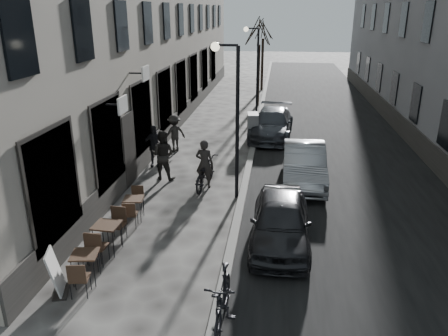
% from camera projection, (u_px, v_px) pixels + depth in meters
% --- Properties ---
extents(ground, '(120.00, 120.00, 0.00)m').
position_uv_depth(ground, '(209.00, 311.00, 9.26)').
color(ground, '#322F2D').
rests_on(ground, ground).
extents(road, '(7.30, 60.00, 0.00)m').
position_uv_depth(road, '(325.00, 127.00, 23.72)').
color(road, black).
rests_on(road, ground).
extents(kerb, '(0.25, 60.00, 0.12)m').
position_uv_depth(kerb, '(258.00, 123.00, 24.13)').
color(kerb, slate).
rests_on(kerb, ground).
extents(streetlamp_near, '(0.90, 0.28, 5.09)m').
position_uv_depth(streetlamp_near, '(232.00, 105.00, 13.79)').
color(streetlamp_near, black).
rests_on(streetlamp_near, ground).
extents(streetlamp_far, '(0.90, 0.28, 5.09)m').
position_uv_depth(streetlamp_far, '(255.00, 62.00, 24.97)').
color(streetlamp_far, black).
rests_on(streetlamp_far, ground).
extents(tree_near, '(2.40, 2.40, 5.70)m').
position_uv_depth(tree_near, '(259.00, 32.00, 27.24)').
color(tree_near, black).
rests_on(tree_near, ground).
extents(tree_far, '(2.40, 2.40, 5.70)m').
position_uv_depth(tree_far, '(263.00, 28.00, 32.83)').
color(tree_far, black).
rests_on(tree_far, ground).
extents(bistro_set_a, '(0.69, 1.51, 0.87)m').
position_uv_depth(bistro_set_a, '(86.00, 264.00, 10.15)').
color(bistro_set_a, black).
rests_on(bistro_set_a, ground).
extents(bistro_set_b, '(0.68, 1.61, 0.94)m').
position_uv_depth(bistro_set_b, '(108.00, 235.00, 11.38)').
color(bistro_set_b, black).
rests_on(bistro_set_b, ground).
extents(bistro_set_c, '(0.63, 1.43, 0.82)m').
position_uv_depth(bistro_set_c, '(134.00, 206.00, 13.17)').
color(bistro_set_c, black).
rests_on(bistro_set_c, ground).
extents(sign_board, '(0.53, 0.68, 1.07)m').
position_uv_depth(sign_board, '(57.00, 276.00, 9.72)').
color(sign_board, black).
rests_on(sign_board, ground).
extents(utility_cabinet, '(0.59, 0.96, 1.36)m').
position_uv_depth(utility_cabinet, '(253.00, 127.00, 20.91)').
color(utility_cabinet, slate).
rests_on(utility_cabinet, ground).
extents(bicycle, '(0.95, 2.11, 1.07)m').
position_uv_depth(bicycle, '(205.00, 173.00, 15.54)').
color(bicycle, black).
rests_on(bicycle, ground).
extents(cyclist_rider, '(0.69, 0.49, 1.76)m').
position_uv_depth(cyclist_rider, '(204.00, 164.00, 15.43)').
color(cyclist_rider, '#282522').
rests_on(cyclist_rider, ground).
extents(pedestrian_near, '(1.01, 0.85, 1.87)m').
position_uv_depth(pedestrian_near, '(163.00, 155.00, 16.17)').
color(pedestrian_near, black).
rests_on(pedestrian_near, ground).
extents(pedestrian_mid, '(1.21, 1.15, 1.64)m').
position_uv_depth(pedestrian_mid, '(174.00, 133.00, 19.41)').
color(pedestrian_mid, '#272522').
rests_on(pedestrian_mid, ground).
extents(pedestrian_far, '(1.04, 0.53, 1.71)m').
position_uv_depth(pedestrian_far, '(154.00, 146.00, 17.49)').
color(pedestrian_far, black).
rests_on(pedestrian_far, ground).
extents(car_near, '(1.62, 3.93, 1.33)m').
position_uv_depth(car_near, '(280.00, 221.00, 11.75)').
color(car_near, black).
rests_on(car_near, ground).
extents(car_mid, '(1.53, 4.28, 1.40)m').
position_uv_depth(car_mid, '(304.00, 164.00, 15.91)').
color(car_mid, '#9B9EA3').
rests_on(car_mid, ground).
extents(car_far, '(2.28, 4.88, 1.38)m').
position_uv_depth(car_far, '(272.00, 124.00, 21.54)').
color(car_far, '#373A41').
rests_on(car_far, ground).
extents(moped, '(0.60, 2.03, 1.22)m').
position_uv_depth(moped, '(223.00, 300.00, 8.64)').
color(moped, black).
rests_on(moped, ground).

